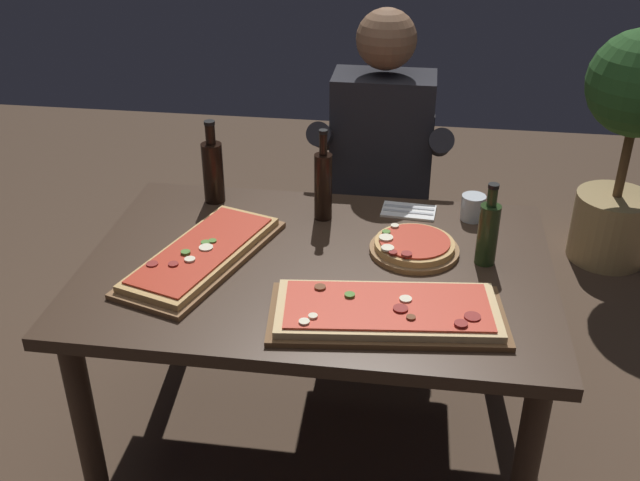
{
  "coord_description": "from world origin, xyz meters",
  "views": [
    {
      "loc": [
        0.28,
        -1.9,
        1.9
      ],
      "look_at": [
        0.0,
        0.05,
        0.79
      ],
      "focal_mm": 41.87,
      "sensor_mm": 36.0,
      "label": 1
    }
  ],
  "objects_px": {
    "diner_chair": "(380,212)",
    "tumbler_near_camera": "(473,209)",
    "dining_table": "(318,290)",
    "vinegar_bottle_green": "(213,170)",
    "pizza_rectangular_front": "(387,312)",
    "oil_bottle_amber": "(488,232)",
    "potted_plant_corner": "(632,129)",
    "pizza_round_far": "(414,247)",
    "seated_diner": "(380,167)",
    "wine_bottle_dark": "(323,184)",
    "pizza_rectangular_left": "(203,255)"
  },
  "relations": [
    {
      "from": "diner_chair",
      "to": "tumbler_near_camera",
      "type": "bearing_deg",
      "value": -56.29
    },
    {
      "from": "dining_table",
      "to": "vinegar_bottle_green",
      "type": "relative_size",
      "value": 4.77
    },
    {
      "from": "pizza_rectangular_front",
      "to": "oil_bottle_amber",
      "type": "relative_size",
      "value": 2.53
    },
    {
      "from": "vinegar_bottle_green",
      "to": "potted_plant_corner",
      "type": "bearing_deg",
      "value": 33.85
    },
    {
      "from": "vinegar_bottle_green",
      "to": "diner_chair",
      "type": "relative_size",
      "value": 0.34
    },
    {
      "from": "pizza_round_far",
      "to": "seated_diner",
      "type": "xyz_separation_m",
      "value": [
        -0.15,
        0.63,
        -0.02
      ]
    },
    {
      "from": "pizza_round_far",
      "to": "wine_bottle_dark",
      "type": "relative_size",
      "value": 0.89
    },
    {
      "from": "potted_plant_corner",
      "to": "dining_table",
      "type": "bearing_deg",
      "value": -129.88
    },
    {
      "from": "seated_diner",
      "to": "wine_bottle_dark",
      "type": "bearing_deg",
      "value": -109.93
    },
    {
      "from": "pizza_rectangular_front",
      "to": "pizza_rectangular_left",
      "type": "height_order",
      "value": "same"
    },
    {
      "from": "wine_bottle_dark",
      "to": "tumbler_near_camera",
      "type": "relative_size",
      "value": 3.66
    },
    {
      "from": "wine_bottle_dark",
      "to": "tumbler_near_camera",
      "type": "height_order",
      "value": "wine_bottle_dark"
    },
    {
      "from": "dining_table",
      "to": "vinegar_bottle_green",
      "type": "distance_m",
      "value": 0.6
    },
    {
      "from": "pizza_rectangular_front",
      "to": "tumbler_near_camera",
      "type": "xyz_separation_m",
      "value": [
        0.24,
        0.61,
        0.02
      ]
    },
    {
      "from": "dining_table",
      "to": "potted_plant_corner",
      "type": "relative_size",
      "value": 1.24
    },
    {
      "from": "wine_bottle_dark",
      "to": "pizza_rectangular_left",
      "type": "bearing_deg",
      "value": -134.65
    },
    {
      "from": "diner_chair",
      "to": "potted_plant_corner",
      "type": "xyz_separation_m",
      "value": [
        1.1,
        0.62,
        0.19
      ]
    },
    {
      "from": "dining_table",
      "to": "potted_plant_corner",
      "type": "height_order",
      "value": "potted_plant_corner"
    },
    {
      "from": "pizza_rectangular_left",
      "to": "seated_diner",
      "type": "bearing_deg",
      "value": 57.87
    },
    {
      "from": "potted_plant_corner",
      "to": "tumbler_near_camera",
      "type": "bearing_deg",
      "value": -124.3
    },
    {
      "from": "pizza_round_far",
      "to": "oil_bottle_amber",
      "type": "height_order",
      "value": "oil_bottle_amber"
    },
    {
      "from": "dining_table",
      "to": "oil_bottle_amber",
      "type": "xyz_separation_m",
      "value": [
        0.5,
        0.08,
        0.2
      ]
    },
    {
      "from": "pizza_rectangular_front",
      "to": "wine_bottle_dark",
      "type": "xyz_separation_m",
      "value": [
        -0.25,
        0.55,
        0.1
      ]
    },
    {
      "from": "pizza_round_far",
      "to": "vinegar_bottle_green",
      "type": "bearing_deg",
      "value": 159.46
    },
    {
      "from": "diner_chair",
      "to": "seated_diner",
      "type": "xyz_separation_m",
      "value": [
        0.0,
        -0.12,
        0.26
      ]
    },
    {
      "from": "diner_chair",
      "to": "seated_diner",
      "type": "relative_size",
      "value": 0.65
    },
    {
      "from": "pizza_round_far",
      "to": "oil_bottle_amber",
      "type": "bearing_deg",
      "value": -8.13
    },
    {
      "from": "pizza_rectangular_left",
      "to": "potted_plant_corner",
      "type": "height_order",
      "value": "potted_plant_corner"
    },
    {
      "from": "pizza_rectangular_front",
      "to": "pizza_round_far",
      "type": "bearing_deg",
      "value": 80.62
    },
    {
      "from": "oil_bottle_amber",
      "to": "pizza_rectangular_left",
      "type": "bearing_deg",
      "value": -172.71
    },
    {
      "from": "pizza_rectangular_left",
      "to": "potted_plant_corner",
      "type": "xyz_separation_m",
      "value": [
        1.58,
        1.51,
        -0.08
      ]
    },
    {
      "from": "tumbler_near_camera",
      "to": "vinegar_bottle_green",
      "type": "bearing_deg",
      "value": 179.19
    },
    {
      "from": "dining_table",
      "to": "oil_bottle_amber",
      "type": "height_order",
      "value": "oil_bottle_amber"
    },
    {
      "from": "tumbler_near_camera",
      "to": "oil_bottle_amber",
      "type": "bearing_deg",
      "value": -84.36
    },
    {
      "from": "dining_table",
      "to": "wine_bottle_dark",
      "type": "height_order",
      "value": "wine_bottle_dark"
    },
    {
      "from": "pizza_rectangular_front",
      "to": "seated_diner",
      "type": "bearing_deg",
      "value": 95.11
    },
    {
      "from": "pizza_rectangular_left",
      "to": "vinegar_bottle_green",
      "type": "height_order",
      "value": "vinegar_bottle_green"
    },
    {
      "from": "pizza_round_far",
      "to": "diner_chair",
      "type": "height_order",
      "value": "diner_chair"
    },
    {
      "from": "pizza_rectangular_front",
      "to": "wine_bottle_dark",
      "type": "distance_m",
      "value": 0.61
    },
    {
      "from": "pizza_rectangular_left",
      "to": "tumbler_near_camera",
      "type": "bearing_deg",
      "value": 25.46
    },
    {
      "from": "oil_bottle_amber",
      "to": "diner_chair",
      "type": "relative_size",
      "value": 0.3
    },
    {
      "from": "pizza_round_far",
      "to": "vinegar_bottle_green",
      "type": "height_order",
      "value": "vinegar_bottle_green"
    },
    {
      "from": "pizza_round_far",
      "to": "pizza_rectangular_left",
      "type": "bearing_deg",
      "value": -167.63
    },
    {
      "from": "tumbler_near_camera",
      "to": "seated_diner",
      "type": "relative_size",
      "value": 0.06
    },
    {
      "from": "potted_plant_corner",
      "to": "seated_diner",
      "type": "bearing_deg",
      "value": -146.03
    },
    {
      "from": "pizza_round_far",
      "to": "pizza_rectangular_front",
      "type": "bearing_deg",
      "value": -99.38
    },
    {
      "from": "vinegar_bottle_green",
      "to": "seated_diner",
      "type": "bearing_deg",
      "value": 33.61
    },
    {
      "from": "pizza_rectangular_left",
      "to": "dining_table",
      "type": "bearing_deg",
      "value": 5.3
    },
    {
      "from": "potted_plant_corner",
      "to": "pizza_rectangular_front",
      "type": "bearing_deg",
      "value": -120.22
    },
    {
      "from": "potted_plant_corner",
      "to": "diner_chair",
      "type": "bearing_deg",
      "value": -150.57
    }
  ]
}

